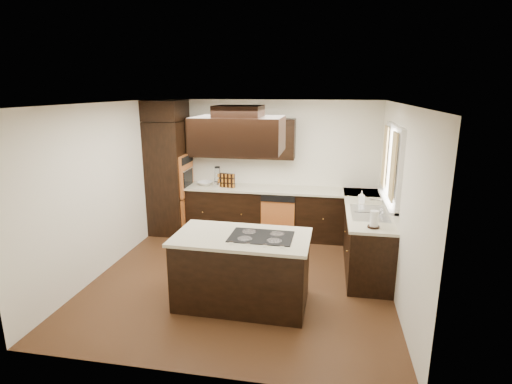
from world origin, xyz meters
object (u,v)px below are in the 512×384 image
oven_column (169,178)px  range_hood (239,134)px  spice_rack (227,180)px  island (242,271)px

oven_column → range_hood: bearing=-50.3°
oven_column → spice_rack: (1.12, 0.02, -0.01)m
oven_column → spice_rack: size_ratio=6.89×
oven_column → spice_rack: bearing=1.3°
range_hood → oven_column: bearing=129.7°
oven_column → island: size_ratio=1.30×
island → range_hood: 1.73m
oven_column → range_hood: 3.13m
oven_column → range_hood: range_hood is taller
island → spice_rack: 2.62m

